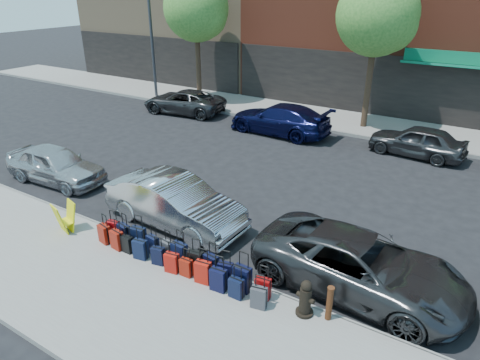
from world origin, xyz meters
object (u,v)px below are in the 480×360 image
Objects in this scene: tree_center at (380,17)px; bollard at (329,303)px; tree_left at (198,10)px; car_far_1 at (279,119)px; streetlight at (153,23)px; car_near_1 at (175,202)px; car_far_0 at (184,102)px; car_near_2 at (360,265)px; display_rack at (65,218)px; car_far_2 at (417,141)px; car_near_0 at (55,164)px; suitcase_front_5 at (180,254)px; fire_hydrant at (305,299)px.

tree_center is 15.36m from bollard.
tree_left is 10.50m from tree_center.
tree_left is at bearing -110.48° from car_far_1.
streetlight is 16.81m from car_near_1.
car_far_0 is at bearing -76.16° from tree_left.
streetlight is 1.55× the size of car_near_2.
tree_left is at bearing 180.00° from tree_center.
display_rack is 14.35m from car_far_2.
car_far_2 is at bearing 7.29° from car_near_2.
car_near_0 is 11.66m from car_near_2.
car_near_0 reaches higher than display_rack.
car_near_1 reaches higher than bollard.
tree_left reaches higher than bollard.
suitcase_front_5 is 0.24× the size of car_near_0.
display_rack is at bearing -2.49° from car_far_1.
car_far_2 is at bearing -40.94° from tree_center.
streetlight is 9.38× the size of bollard.
display_rack is 0.22× the size of car_near_0.
car_near_1 is (-5.12, 1.73, 0.20)m from fire_hydrant.
car_far_1 is (7.00, -2.97, -4.67)m from tree_left.
car_near_1 is (8.29, -12.58, -4.65)m from tree_left.
bollard is at bearing -103.23° from car_near_1.
car_near_2 is 1.08× the size of car_far_0.
car_near_0 reaches higher than fire_hydrant.
suitcase_front_5 is 0.21× the size of car_near_1.
streetlight is 21.67m from fire_hydrant.
car_far_1 reaches higher than car_far_0.
display_rack is 0.23× the size of car_far_2.
car_far_0 is (-12.79, 11.77, 0.10)m from fire_hydrant.
streetlight is 1.96× the size of car_near_0.
display_rack reaches higher than bollard.
tree_center reaches higher than car_far_1.
tree_center reaches higher than car_near_0.
car_near_2 is 1.29× the size of car_far_2.
display_rack is at bearing 136.31° from car_near_1.
car_far_2 reaches higher than display_rack.
car_near_0 reaches higher than suitcase_front_5.
car_near_0 is (-7.42, 1.83, 0.23)m from suitcase_front_5.
tree_center is 1.82× the size of car_far_2.
bollard is at bearing 177.31° from car_near_2.
car_far_0 is at bearing 132.41° from suitcase_front_5.
fire_hydrant is 13.03m from car_far_1.
streetlight is (-13.44, -0.70, -0.75)m from tree_center.
tree_left reaches higher than suitcase_front_5.
bollard is 0.18× the size of car_far_0.
car_near_0 reaches higher than bollard.
suitcase_front_5 is 11.69m from car_far_1.
display_rack is at bearing -127.08° from car_near_0.
car_near_2 is (0.17, 1.52, 0.13)m from bollard.
car_near_1 is 12.64m from car_far_0.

